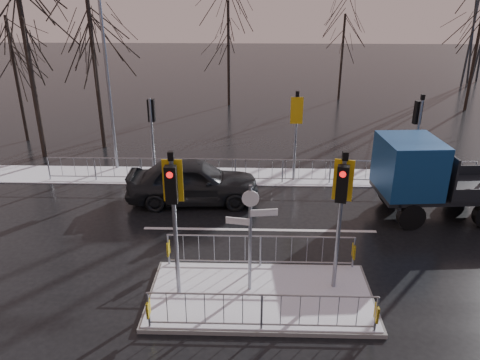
{
  "coord_description": "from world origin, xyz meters",
  "views": [
    {
      "loc": [
        -0.24,
        -10.4,
        7.78
      ],
      "look_at": [
        -0.67,
        3.93,
        1.8
      ],
      "focal_mm": 35.0,
      "sensor_mm": 36.0,
      "label": 1
    }
  ],
  "objects_px": {
    "street_lamp_left": "(108,69)",
    "flatbed_truck": "(432,176)",
    "traffic_island": "(260,286)",
    "car_far_lane": "(193,181)"
  },
  "relations": [
    {
      "from": "car_far_lane",
      "to": "traffic_island",
      "type": "bearing_deg",
      "value": -160.0
    },
    {
      "from": "traffic_island",
      "to": "street_lamp_left",
      "type": "distance_m",
      "value": 12.17
    },
    {
      "from": "traffic_island",
      "to": "street_lamp_left",
      "type": "bearing_deg",
      "value": 124.07
    },
    {
      "from": "street_lamp_left",
      "to": "flatbed_truck",
      "type": "bearing_deg",
      "value": -19.28
    },
    {
      "from": "street_lamp_left",
      "to": "car_far_lane",
      "type": "bearing_deg",
      "value": -41.65
    },
    {
      "from": "car_far_lane",
      "to": "flatbed_truck",
      "type": "distance_m",
      "value": 8.71
    },
    {
      "from": "car_far_lane",
      "to": "street_lamp_left",
      "type": "bearing_deg",
      "value": 45.56
    },
    {
      "from": "street_lamp_left",
      "to": "traffic_island",
      "type": "bearing_deg",
      "value": -55.93
    },
    {
      "from": "traffic_island",
      "to": "flatbed_truck",
      "type": "xyz_separation_m",
      "value": [
        6.1,
        5.11,
        1.16
      ]
    },
    {
      "from": "traffic_island",
      "to": "flatbed_truck",
      "type": "bearing_deg",
      "value": 39.93
    }
  ]
}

